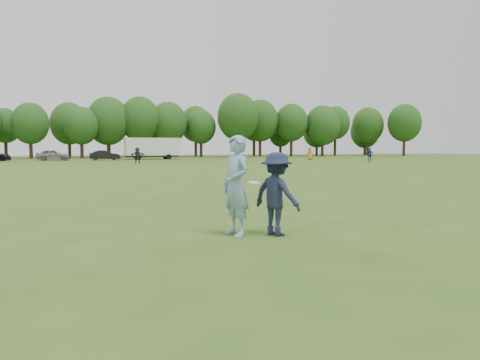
{
  "coord_description": "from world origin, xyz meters",
  "views": [
    {
      "loc": [
        -3.57,
        -8.78,
        1.86
      ],
      "look_at": [
        0.09,
        1.25,
        1.1
      ],
      "focal_mm": 35.0,
      "sensor_mm": 36.0,
      "label": 1
    }
  ],
  "objects_px": {
    "defender": "(277,194)",
    "player_far_b": "(370,155)",
    "field_cone": "(302,160)",
    "player_far_c": "(310,154)",
    "player_far_d": "(137,155)",
    "thrower": "(236,186)",
    "car_f": "(105,155)",
    "car_e": "(53,155)",
    "cargo_trailer": "(152,147)"
  },
  "relations": [
    {
      "from": "player_far_b",
      "to": "field_cone",
      "type": "relative_size",
      "value": 5.84
    },
    {
      "from": "player_far_c",
      "to": "car_f",
      "type": "xyz_separation_m",
      "value": [
        -27.41,
        8.78,
        -0.23
      ]
    },
    {
      "from": "player_far_c",
      "to": "car_f",
      "type": "bearing_deg",
      "value": 24.33
    },
    {
      "from": "player_far_b",
      "to": "car_f",
      "type": "distance_m",
      "value": 35.65
    },
    {
      "from": "defender",
      "to": "field_cone",
      "type": "height_order",
      "value": "defender"
    },
    {
      "from": "player_far_c",
      "to": "car_f",
      "type": "distance_m",
      "value": 28.78
    },
    {
      "from": "defender",
      "to": "player_far_c",
      "type": "height_order",
      "value": "player_far_c"
    },
    {
      "from": "defender",
      "to": "car_f",
      "type": "height_order",
      "value": "defender"
    },
    {
      "from": "defender",
      "to": "car_f",
      "type": "distance_m",
      "value": 58.82
    },
    {
      "from": "player_far_d",
      "to": "car_e",
      "type": "xyz_separation_m",
      "value": [
        -9.31,
        14.5,
        -0.15
      ]
    },
    {
      "from": "player_far_b",
      "to": "cargo_trailer",
      "type": "distance_m",
      "value": 31.43
    },
    {
      "from": "thrower",
      "to": "player_far_b",
      "type": "distance_m",
      "value": 50.91
    },
    {
      "from": "player_far_b",
      "to": "player_far_d",
      "type": "bearing_deg",
      "value": -138.77
    },
    {
      "from": "player_far_d",
      "to": "field_cone",
      "type": "distance_m",
      "value": 21.62
    },
    {
      "from": "car_e",
      "to": "cargo_trailer",
      "type": "distance_m",
      "value": 13.82
    },
    {
      "from": "thrower",
      "to": "car_f",
      "type": "distance_m",
      "value": 58.56
    },
    {
      "from": "car_f",
      "to": "thrower",
      "type": "bearing_deg",
      "value": -175.59
    },
    {
      "from": "car_e",
      "to": "car_f",
      "type": "bearing_deg",
      "value": -90.88
    },
    {
      "from": "car_e",
      "to": "thrower",
      "type": "bearing_deg",
      "value": -170.22
    },
    {
      "from": "field_cone",
      "to": "player_far_b",
      "type": "bearing_deg",
      "value": -44.84
    },
    {
      "from": "car_e",
      "to": "player_far_d",
      "type": "bearing_deg",
      "value": -142.63
    },
    {
      "from": "car_e",
      "to": "field_cone",
      "type": "relative_size",
      "value": 14.87
    },
    {
      "from": "car_f",
      "to": "player_far_d",
      "type": "bearing_deg",
      "value": -163.61
    },
    {
      "from": "player_far_b",
      "to": "cargo_trailer",
      "type": "xyz_separation_m",
      "value": [
        -23.36,
        21.0,
        0.9
      ]
    },
    {
      "from": "cargo_trailer",
      "to": "player_far_c",
      "type": "bearing_deg",
      "value": -28.36
    },
    {
      "from": "thrower",
      "to": "player_far_d",
      "type": "xyz_separation_m",
      "value": [
        4.0,
        44.7,
        -0.14
      ]
    },
    {
      "from": "field_cone",
      "to": "cargo_trailer",
      "type": "height_order",
      "value": "cargo_trailer"
    },
    {
      "from": "car_f",
      "to": "cargo_trailer",
      "type": "height_order",
      "value": "cargo_trailer"
    },
    {
      "from": "field_cone",
      "to": "thrower",
      "type": "bearing_deg",
      "value": -119.1
    },
    {
      "from": "car_f",
      "to": "field_cone",
      "type": "height_order",
      "value": "car_f"
    },
    {
      "from": "cargo_trailer",
      "to": "field_cone",
      "type": "bearing_deg",
      "value": -40.85
    },
    {
      "from": "thrower",
      "to": "car_f",
      "type": "height_order",
      "value": "thrower"
    },
    {
      "from": "player_far_b",
      "to": "player_far_c",
      "type": "height_order",
      "value": "player_far_c"
    },
    {
      "from": "field_cone",
      "to": "cargo_trailer",
      "type": "bearing_deg",
      "value": 139.15
    },
    {
      "from": "player_far_b",
      "to": "car_f",
      "type": "bearing_deg",
      "value": -160.48
    },
    {
      "from": "field_cone",
      "to": "player_far_d",
      "type": "bearing_deg",
      "value": -176.7
    },
    {
      "from": "defender",
      "to": "car_e",
      "type": "xyz_separation_m",
      "value": [
        -6.12,
        59.46,
        -0.11
      ]
    },
    {
      "from": "player_far_b",
      "to": "cargo_trailer",
      "type": "relative_size",
      "value": 0.19
    },
    {
      "from": "car_f",
      "to": "cargo_trailer",
      "type": "bearing_deg",
      "value": -66.2
    },
    {
      "from": "cargo_trailer",
      "to": "car_f",
      "type": "bearing_deg",
      "value": -161.99
    },
    {
      "from": "player_far_c",
      "to": "player_far_d",
      "type": "distance_m",
      "value": 25.33
    },
    {
      "from": "defender",
      "to": "field_cone",
      "type": "bearing_deg",
      "value": -55.12
    },
    {
      "from": "cargo_trailer",
      "to": "player_far_d",
      "type": "bearing_deg",
      "value": -105.18
    },
    {
      "from": "defender",
      "to": "car_f",
      "type": "relative_size",
      "value": 0.42
    },
    {
      "from": "thrower",
      "to": "defender",
      "type": "bearing_deg",
      "value": 59.38
    },
    {
      "from": "thrower",
      "to": "defender",
      "type": "height_order",
      "value": "thrower"
    },
    {
      "from": "player_far_c",
      "to": "field_cone",
      "type": "distance_m",
      "value": 5.08
    },
    {
      "from": "player_far_b",
      "to": "car_e",
      "type": "xyz_separation_m",
      "value": [
        -37.05,
        19.39,
        -0.12
      ]
    },
    {
      "from": "defender",
      "to": "cargo_trailer",
      "type": "bearing_deg",
      "value": -33.99
    },
    {
      "from": "defender",
      "to": "player_far_b",
      "type": "xyz_separation_m",
      "value": [
        30.93,
        40.07,
        0.0
      ]
    }
  ]
}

